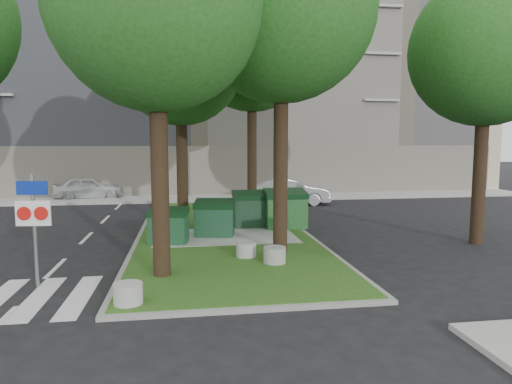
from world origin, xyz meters
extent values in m
plane|color=black|center=(0.00, 0.00, 0.00)|extent=(120.00, 120.00, 0.00)
cube|color=#224814|center=(0.50, 8.00, 0.06)|extent=(6.00, 16.00, 0.12)
cube|color=gray|center=(0.50, 8.00, 0.05)|extent=(6.30, 16.30, 0.10)
cube|color=#999993|center=(0.00, 18.50, 0.06)|extent=(42.00, 3.00, 0.12)
cube|color=silver|center=(-3.75, 1.50, 0.01)|extent=(5.00, 3.00, 0.01)
cube|color=tan|center=(0.00, 26.00, 8.00)|extent=(41.00, 12.00, 16.00)
cylinder|color=black|center=(-1.50, 2.50, 3.08)|extent=(0.44, 0.44, 6.16)
sphere|color=#1A5215|center=(-1.50, 2.50, 6.82)|extent=(5.20, 5.20, 5.20)
cylinder|color=black|center=(2.00, 4.50, 3.36)|extent=(0.44, 0.44, 6.72)
sphere|color=#1A5215|center=(2.00, 4.50, 7.44)|extent=(5.60, 5.60, 5.60)
cylinder|color=black|center=(-1.00, 9.00, 2.94)|extent=(0.44, 0.44, 5.88)
sphere|color=#1A5215|center=(-1.00, 9.00, 6.51)|extent=(4.80, 4.80, 4.80)
sphere|color=#1A5215|center=(-0.70, 9.20, 8.19)|extent=(3.60, 3.60, 3.60)
cylinder|color=black|center=(2.20, 12.00, 3.50)|extent=(0.44, 0.44, 7.00)
sphere|color=#1A5215|center=(2.20, 12.00, 7.75)|extent=(5.80, 5.80, 5.80)
sphere|color=#1A5215|center=(2.50, 12.20, 9.75)|extent=(4.35, 4.35, 4.35)
cylinder|color=black|center=(9.00, 5.00, 2.94)|extent=(0.44, 0.44, 5.88)
sphere|color=#1A5215|center=(9.00, 5.00, 6.51)|extent=(5.00, 5.00, 5.00)
cube|color=#0F3A1F|center=(-1.47, 6.23, 0.61)|extent=(1.38, 1.06, 0.97)
cube|color=black|center=(-1.47, 6.23, 1.17)|extent=(1.43, 1.13, 0.28)
cube|color=#10381F|center=(0.13, 7.18, 0.66)|extent=(1.51, 1.16, 1.07)
cube|color=black|center=(0.13, 7.18, 1.28)|extent=(1.57, 1.23, 0.31)
cube|color=black|center=(1.73, 8.76, 0.70)|extent=(1.50, 1.03, 1.16)
cube|color=black|center=(1.73, 8.76, 1.38)|extent=(1.55, 1.10, 0.34)
cube|color=#16491A|center=(3.00, 8.34, 0.74)|extent=(1.59, 1.09, 1.24)
cube|color=black|center=(3.00, 8.34, 1.47)|extent=(1.65, 1.16, 0.36)
cylinder|color=#A7A7A2|center=(-2.10, 0.50, 0.34)|extent=(0.61, 0.61, 0.44)
cylinder|color=gray|center=(1.58, 3.22, 0.34)|extent=(0.63, 0.63, 0.45)
cylinder|color=#A0A09B|center=(0.87, 4.02, 0.33)|extent=(0.60, 0.60, 0.43)
cylinder|color=yellow|center=(3.18, 8.88, 0.43)|extent=(0.35, 0.35, 0.62)
cylinder|color=slate|center=(-4.47, 2.34, 1.38)|extent=(0.10, 0.10, 2.76)
cube|color=navy|center=(-4.47, 2.34, 2.43)|extent=(0.72, 0.12, 0.33)
cube|color=white|center=(-4.47, 2.34, 1.82)|extent=(0.83, 0.13, 0.61)
cylinder|color=red|center=(-4.66, 2.34, 1.82)|extent=(0.33, 0.07, 0.33)
cylinder|color=red|center=(-4.27, 2.34, 1.82)|extent=(0.33, 0.07, 0.33)
imported|color=silver|center=(-6.69, 19.50, 0.69)|extent=(4.23, 2.15, 1.38)
imported|color=#B0B3B9|center=(4.80, 15.50, 0.73)|extent=(4.60, 2.04, 1.47)
camera|label=1|loc=(-0.84, -9.10, 3.55)|focal=32.00mm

